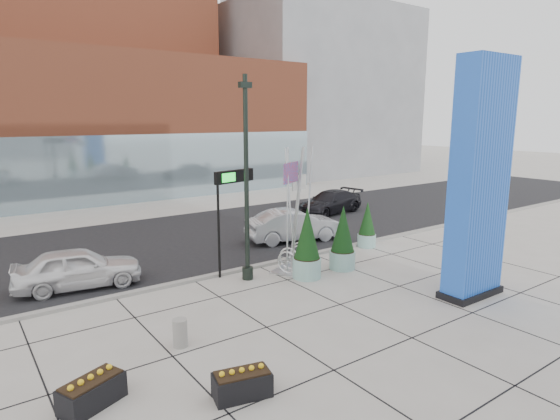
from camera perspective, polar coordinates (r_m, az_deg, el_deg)
ground at (r=16.32m, az=2.29°, el=-11.13°), size 160.00×160.00×0.00m
street_asphalt at (r=24.57m, az=-12.21°, el=-3.65°), size 80.00×12.00×0.02m
curb_edge at (r=19.41m, az=-5.04°, el=-7.28°), size 80.00×0.30×0.12m
tower_podium at (r=40.23m, az=-21.09°, el=9.47°), size 34.00×10.00×11.00m
tower_glass_front at (r=35.80m, az=-18.78°, el=4.67°), size 34.00×0.60×5.00m
building_grey_parking at (r=56.40m, az=3.27°, el=14.02°), size 20.00×18.00×18.00m
blue_pylon at (r=17.27m, az=23.10°, el=2.85°), size 2.46×1.10×8.20m
lamp_post at (r=17.72m, az=-4.09°, el=1.33°), size 0.49×0.43×7.74m
public_art_sculpture at (r=19.38m, az=1.79°, el=-3.36°), size 2.49×1.95×5.07m
concrete_bollard at (r=13.55m, az=-12.08°, el=-14.44°), size 0.40×0.40×0.78m
overhead_street_sign at (r=18.29m, az=-5.64°, el=2.94°), size 1.95×0.64×4.18m
round_planter_east at (r=23.07m, az=10.57°, el=-1.88°), size 0.89×0.89×2.22m
round_planter_mid at (r=19.51m, az=7.65°, el=-3.54°), size 1.07×1.07×2.68m
round_planter_west at (r=18.29m, az=3.32°, el=-4.25°), size 1.13×1.13×2.81m
box_planter_north at (r=11.67m, az=-21.96°, el=-19.80°), size 1.52×1.16×0.75m
box_planter_south at (r=11.26m, az=-4.65°, el=-20.28°), size 1.40×0.92×0.71m
car_white_west at (r=18.84m, az=-23.40°, el=-6.54°), size 4.67×2.49×1.51m
car_silver_mid at (r=23.81m, az=1.72°, el=-1.90°), size 5.14×2.84×1.61m
car_dark_east at (r=30.84m, az=6.12°, el=0.93°), size 5.33×2.86×1.47m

